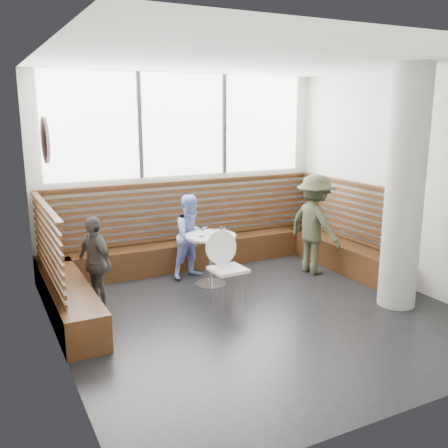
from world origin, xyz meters
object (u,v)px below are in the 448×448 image
cafe_chair (225,261)px  child_left (95,263)px  adult_man (315,224)px  child_back (192,237)px  concrete_column (405,189)px  cafe_table (211,249)px

cafe_chair → child_left: (-1.65, 0.59, 0.05)m
adult_man → child_left: 3.54m
cafe_chair → child_back: bearing=87.0°
concrete_column → child_back: bearing=131.3°
cafe_chair → cafe_table: bearing=78.3°
cafe_table → cafe_chair: bearing=-98.9°
concrete_column → adult_man: (-0.17, 1.65, -0.79)m
concrete_column → cafe_chair: size_ratio=3.22×
cafe_table → adult_man: (1.77, -0.21, 0.25)m
cafe_chair → child_left: child_left is taller
concrete_column → cafe_table: (-1.94, 1.86, -1.04)m
cafe_table → child_left: (-1.76, -0.11, 0.07)m
adult_man → child_left: bearing=81.8°
adult_man → child_back: (-1.87, 0.68, -0.14)m
cafe_chair → child_left: bearing=157.4°
child_back → cafe_chair: bearing=-102.3°
adult_man → child_left: (-3.53, 0.10, -0.18)m
child_left → concrete_column: bearing=46.5°
child_back → child_left: bearing=-172.6°
cafe_table → adult_man: size_ratio=0.49×
cafe_table → adult_man: adult_man is taller
child_left → adult_man: bearing=70.2°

